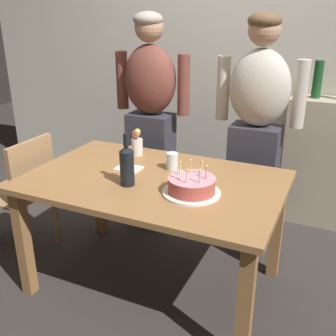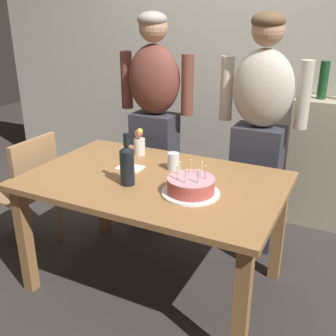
# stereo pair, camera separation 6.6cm
# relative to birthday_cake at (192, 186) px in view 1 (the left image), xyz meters

# --- Properties ---
(ground_plane) EXTENTS (10.00, 10.00, 0.00)m
(ground_plane) POSITION_rel_birthday_cake_xyz_m (-0.28, 0.10, -0.78)
(ground_plane) COLOR #332D2B
(back_wall) EXTENTS (5.20, 0.10, 2.60)m
(back_wall) POSITION_rel_birthday_cake_xyz_m (-0.28, 1.65, 0.52)
(back_wall) COLOR beige
(back_wall) RESTS_ON ground_plane
(dining_table) EXTENTS (1.50, 0.96, 0.74)m
(dining_table) POSITION_rel_birthday_cake_xyz_m (-0.28, 0.10, -0.14)
(dining_table) COLOR olive
(dining_table) RESTS_ON ground_plane
(birthday_cake) EXTENTS (0.32, 0.32, 0.17)m
(birthday_cake) POSITION_rel_birthday_cake_xyz_m (0.00, 0.00, 0.00)
(birthday_cake) COLOR white
(birthday_cake) RESTS_ON dining_table
(water_glass_near) EXTENTS (0.07, 0.07, 0.11)m
(water_glass_near) POSITION_rel_birthday_cake_xyz_m (-0.24, 0.28, 0.01)
(water_glass_near) COLOR silver
(water_glass_near) RESTS_ON dining_table
(wine_bottle) EXTENTS (0.08, 0.08, 0.30)m
(wine_bottle) POSITION_rel_birthday_cake_xyz_m (-0.37, -0.04, 0.08)
(wine_bottle) COLOR black
(wine_bottle) RESTS_ON dining_table
(napkin_stack) EXTENTS (0.16, 0.12, 0.01)m
(napkin_stack) POSITION_rel_birthday_cake_xyz_m (-0.49, 0.17, -0.04)
(napkin_stack) COLOR white
(napkin_stack) RESTS_ON dining_table
(flower_vase) EXTENTS (0.08, 0.08, 0.19)m
(flower_vase) POSITION_rel_birthday_cake_xyz_m (-0.57, 0.43, 0.04)
(flower_vase) COLOR silver
(flower_vase) RESTS_ON dining_table
(person_man_bearded) EXTENTS (0.61, 0.27, 1.66)m
(person_man_bearded) POSITION_rel_birthday_cake_xyz_m (-0.68, 0.85, 0.09)
(person_man_bearded) COLOR #33333D
(person_man_bearded) RESTS_ON ground_plane
(person_woman_cardigan) EXTENTS (0.61, 0.27, 1.66)m
(person_woman_cardigan) POSITION_rel_birthday_cake_xyz_m (0.14, 0.85, 0.09)
(person_woman_cardigan) COLOR #33333D
(person_woman_cardigan) RESTS_ON ground_plane
(dining_chair) EXTENTS (0.42, 0.42, 0.87)m
(dining_chair) POSITION_rel_birthday_cake_xyz_m (-1.26, 0.04, -0.27)
(dining_chair) COLOR #A37A51
(dining_chair) RESTS_ON ground_plane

